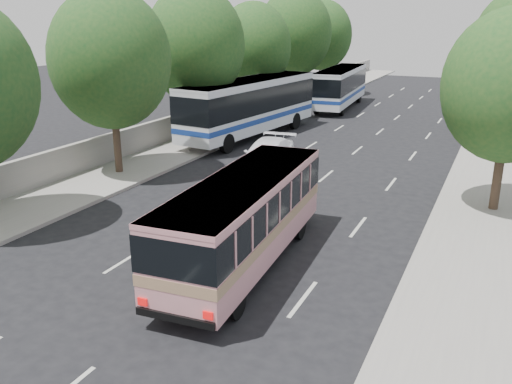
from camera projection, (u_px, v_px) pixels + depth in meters
The scene contains 15 objects.
ground at pixel (208, 247), 18.53m from camera, with size 120.00×120.00×0.00m, color black.
sidewalk_left at pixel (243, 124), 39.16m from camera, with size 4.00×90.00×0.15m, color #9E998E.
sidewalk_right at pixel (498, 147), 32.36m from camera, with size 4.00×90.00×0.12m, color #9E998E.
low_wall at pixel (221, 111), 39.63m from camera, with size 0.30×90.00×1.50m, color #9E998E.
tree_left_b at pixel (110, 55), 25.23m from camera, with size 5.70×5.70×8.88m.
tree_left_c at pixel (195, 41), 32.11m from camera, with size 6.00×6.00×9.35m.
tree_left_d at pixel (254, 44), 39.13m from camera, with size 5.52×5.52×8.60m.
tree_left_e at pixel (295, 30), 45.74m from camera, with size 6.30×6.30×9.82m.
tree_left_f at pixel (322, 33), 52.86m from camera, with size 5.88×5.88×9.16m.
pink_bus at pixel (245, 212), 16.67m from camera, with size 2.86×9.08×2.85m.
pink_taxi at pixel (255, 175), 24.07m from camera, with size 1.86×4.63×1.58m, color #FD1652.
white_pickup at pixel (267, 156), 27.61m from camera, with size 2.13×5.24×1.52m, color white.
tour_coach_front at pixel (250, 103), 34.69m from camera, with size 4.20×12.71×3.73m.
tour_coach_rear at pixel (340, 84), 46.28m from camera, with size 3.26×11.29×3.33m.
taxi_roof_sign at pixel (255, 156), 23.80m from camera, with size 0.55×0.18×0.18m, color silver.
Camera 1 is at (8.67, -14.76, 7.52)m, focal length 38.00 mm.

